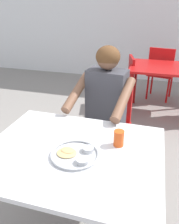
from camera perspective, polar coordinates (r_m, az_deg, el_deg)
name	(u,v)px	position (r m, az deg, el deg)	size (l,w,h in m)	color
table_foreground	(72,160)	(1.45, -4.33, -12.06)	(1.09, 0.87, 0.73)	silver
thali_tray	(75,154)	(1.35, -3.56, -10.60)	(0.29, 0.29, 0.03)	#B7BABF
drinking_cup	(119,138)	(1.42, 7.42, -6.49)	(0.06, 0.06, 0.10)	#D84C19
chair_foreground	(109,120)	(2.27, 4.98, -2.10)	(0.45, 0.44, 0.82)	red
diner_foreground	(103,106)	(1.98, 3.42, 1.61)	(0.54, 0.59, 1.23)	#333333
table_background_red	(163,73)	(3.40, 18.01, 9.42)	(0.91, 0.77, 0.74)	#B71414
chair_red_left	(123,79)	(3.54, 8.41, 8.28)	(0.51, 0.51, 0.82)	#AD1313
chair_red_far	(161,70)	(4.00, 17.58, 10.00)	(0.49, 0.46, 0.90)	red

